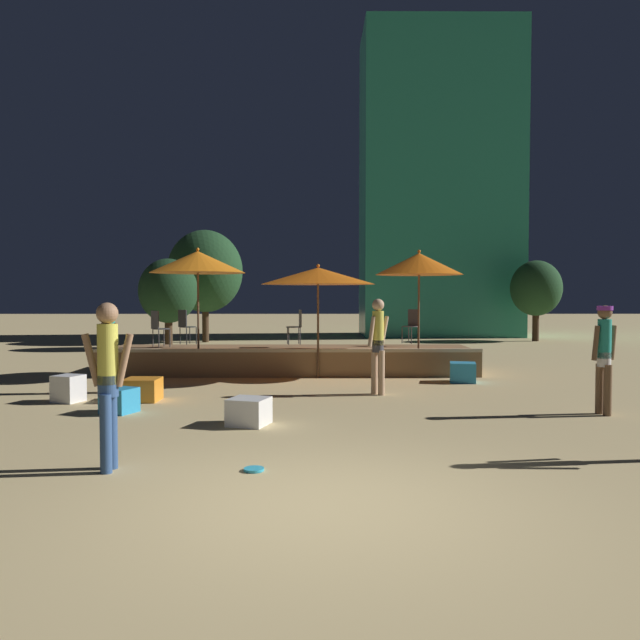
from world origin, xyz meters
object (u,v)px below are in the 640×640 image
object	(u,v)px
patio_umbrella_2	(318,276)
bistro_chair_2	(158,325)
patio_umbrella_1	(198,262)
person_2	(604,352)
frisbee_disc	(254,469)
cube_seat_4	(463,372)
cube_seat_2	(249,411)
cube_seat_0	(68,389)
cube_seat_3	(119,400)
person_3	(108,377)
background_tree_2	(205,271)
person_1	(378,341)
bistro_chair_1	(297,323)
person_0	(110,346)
bistro_chair_3	(412,323)
patio_umbrella_0	(419,264)
background_tree_0	(536,289)
background_tree_1	(168,291)
bistro_chair_0	(185,323)
cube_seat_1	(142,390)

from	to	relation	value
patio_umbrella_2	bistro_chair_2	world-z (taller)	patio_umbrella_2
patio_umbrella_1	bistro_chair_2	xyz separation A→B (m)	(-1.01, 0.12, -1.54)
person_2	frisbee_disc	xyz separation A→B (m)	(-5.42, -3.25, -1.01)
patio_umbrella_2	cube_seat_4	distance (m)	4.01
cube_seat_2	cube_seat_0	bearing A→B (deg)	149.92
cube_seat_3	bistro_chair_2	world-z (taller)	bistro_chair_2
cube_seat_2	person_3	xyz separation A→B (m)	(-1.30, -2.46, 0.85)
person_3	background_tree_2	bearing A→B (deg)	-171.88
cube_seat_4	person_1	bearing A→B (deg)	-140.17
bistro_chair_1	frisbee_disc	xyz separation A→B (m)	(-0.20, -9.32, -1.21)
patio_umbrella_2	person_0	distance (m)	4.96
person_0	bistro_chair_3	bearing A→B (deg)	-30.01
cube_seat_0	background_tree_2	bearing A→B (deg)	90.34
bistro_chair_3	background_tree_2	size ratio (longest dim) A/B	0.19
cube_seat_2	cube_seat_3	bearing A→B (deg)	156.46
patio_umbrella_0	background_tree_0	world-z (taller)	background_tree_0
cube_seat_0	person_3	world-z (taller)	person_3
person_1	person_2	size ratio (longest dim) A/B	1.05
cube_seat_3	frisbee_disc	world-z (taller)	cube_seat_3
bistro_chair_2	background_tree_2	bearing A→B (deg)	-38.13
person_1	patio_umbrella_1	bearing A→B (deg)	12.28
person_0	background_tree_1	world-z (taller)	background_tree_1
bistro_chair_0	bistro_chair_3	bearing A→B (deg)	-131.55
cube_seat_0	cube_seat_1	size ratio (longest dim) A/B	0.90
cube_seat_1	person_1	xyz separation A→B (m)	(4.46, 0.70, 0.86)
bistro_chair_2	background_tree_1	xyz separation A→B (m)	(-1.54, 7.57, 0.89)
patio_umbrella_2	bistro_chair_3	bearing A→B (deg)	36.93
cube_seat_4	bistro_chair_2	xyz separation A→B (m)	(-7.21, 1.30, 1.01)
patio_umbrella_1	background_tree_2	xyz separation A→B (m)	(-1.77, 10.93, 0.19)
bistro_chair_0	frisbee_disc	world-z (taller)	bistro_chair_0
cube_seat_1	bistro_chair_3	world-z (taller)	bistro_chair_3
bistro_chair_0	background_tree_2	distance (m)	10.13
patio_umbrella_0	frisbee_disc	size ratio (longest dim) A/B	13.38
background_tree_1	cube_seat_2	bearing A→B (deg)	-71.90
patio_umbrella_0	cube_seat_0	size ratio (longest dim) A/B	5.33
patio_umbrella_0	person_0	bearing A→B (deg)	-158.07
patio_umbrella_0	cube_seat_0	world-z (taller)	patio_umbrella_0
cube_seat_2	background_tree_2	bearing A→B (deg)	102.26
person_2	person_3	size ratio (longest dim) A/B	0.95
person_3	background_tree_0	bearing A→B (deg)	150.42
patio_umbrella_0	background_tree_1	distance (m)	11.06
background_tree_0	patio_umbrella_0	bearing A→B (deg)	-121.15
patio_umbrella_2	cube_seat_1	distance (m)	5.07
person_0	background_tree_1	xyz separation A→B (m)	(-1.28, 10.36, 1.18)
patio_umbrella_2	person_2	size ratio (longest dim) A/B	1.50
person_2	bistro_chair_1	size ratio (longest dim) A/B	2.00
bistro_chair_0	person_2	bearing A→B (deg)	-172.06
patio_umbrella_2	cube_seat_4	size ratio (longest dim) A/B	4.07
background_tree_0	background_tree_2	xyz separation A→B (m)	(-14.06, -0.50, 0.71)
cube_seat_3	bistro_chair_1	distance (m)	6.57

